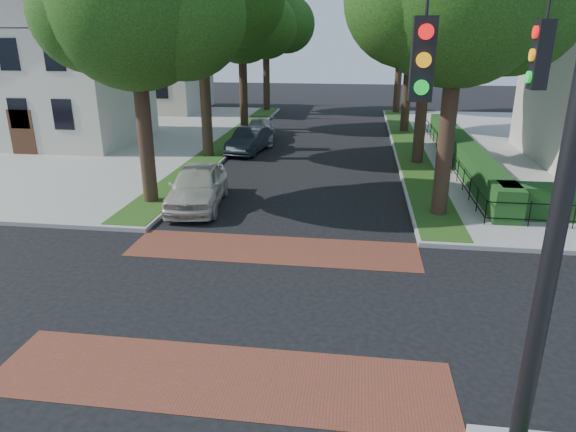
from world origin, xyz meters
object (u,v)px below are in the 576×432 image
at_px(parked_car_rear, 260,131).
at_px(traffic_signal, 545,167).
at_px(parked_car_middle, 249,140).
at_px(parked_car_front, 197,186).

bearing_deg(parked_car_rear, traffic_signal, -77.84).
distance_m(parked_car_middle, parked_car_rear, 3.03).
xyz_separation_m(parked_car_front, parked_car_rear, (0.00, 12.73, -0.16)).
bearing_deg(parked_car_front, traffic_signal, -60.07).
bearing_deg(traffic_signal, parked_car_middle, 111.86).
bearing_deg(parked_car_middle, parked_car_rear, 98.29).
relative_size(traffic_signal, parked_car_rear, 1.76).
height_order(parked_car_front, parked_car_rear, parked_car_front).
bearing_deg(parked_car_middle, parked_car_front, -81.71).
distance_m(traffic_signal, parked_car_rear, 25.95).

